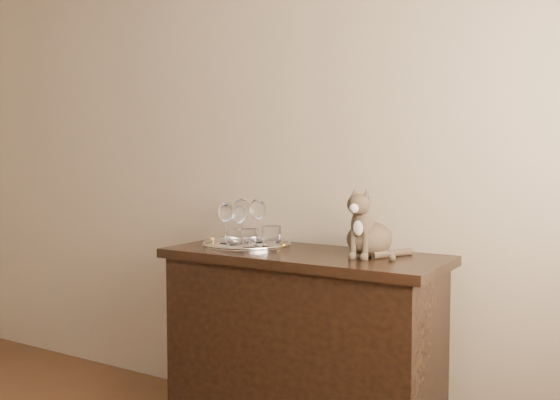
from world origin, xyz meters
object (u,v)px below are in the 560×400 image
(wine_glass_c, at_px, (226,223))
(wine_glass_a, at_px, (242,220))
(wine_glass_d, at_px, (239,225))
(tumbler_a, at_px, (249,238))
(sideboard, at_px, (303,350))
(cat, at_px, (370,222))
(wine_glass_b, at_px, (258,220))
(tray, at_px, (247,245))
(tumbler_b, at_px, (235,239))
(tumbler_c, at_px, (272,236))

(wine_glass_c, bearing_deg, wine_glass_a, 73.45)
(wine_glass_a, relative_size, wine_glass_d, 1.17)
(tumbler_a, bearing_deg, sideboard, 11.61)
(wine_glass_c, relative_size, cat, 0.67)
(wine_glass_b, height_order, wine_glass_d, wine_glass_b)
(tumbler_a, bearing_deg, wine_glass_b, 111.21)
(wine_glass_c, relative_size, tumbler_a, 2.31)
(tray, xyz_separation_m, wine_glass_b, (-0.00, 0.09, 0.10))
(tumbler_b, height_order, cat, cat)
(sideboard, distance_m, wine_glass_d, 0.63)
(tray, distance_m, tumbler_b, 0.13)
(wine_glass_b, height_order, tumbler_b, wine_glass_b)
(tray, height_order, wine_glass_a, wine_glass_a)
(tumbler_c, relative_size, cat, 0.33)
(tray, bearing_deg, tumbler_b, -80.75)
(wine_glass_b, distance_m, cat, 0.59)
(tray, xyz_separation_m, wine_glass_a, (-0.07, 0.07, 0.10))
(wine_glass_b, bearing_deg, wine_glass_a, -160.96)
(wine_glass_b, xyz_separation_m, cat, (0.58, -0.06, 0.03))
(tumbler_b, relative_size, cat, 0.29)
(sideboard, xyz_separation_m, cat, (0.28, 0.06, 0.56))
(sideboard, bearing_deg, tumbler_b, -160.38)
(sideboard, bearing_deg, tray, 176.08)
(wine_glass_a, bearing_deg, cat, -2.79)
(tray, relative_size, tumbler_a, 4.94)
(tumbler_a, relative_size, tumbler_c, 0.87)
(sideboard, relative_size, wine_glass_b, 5.99)
(tray, bearing_deg, tumbler_c, -3.86)
(tumbler_c, xyz_separation_m, cat, (0.44, 0.04, 0.08))
(wine_glass_d, xyz_separation_m, tumbler_b, (0.06, -0.13, -0.05))
(wine_glass_b, bearing_deg, cat, -5.55)
(wine_glass_b, height_order, tumbler_c, wine_glass_b)
(wine_glass_a, bearing_deg, wine_glass_c, -106.55)
(wine_glass_a, relative_size, wine_glass_c, 1.08)
(tumbler_c, height_order, cat, cat)
(tray, xyz_separation_m, wine_glass_c, (-0.10, -0.02, 0.10))
(tray, distance_m, wine_glass_a, 0.15)
(wine_glass_a, bearing_deg, wine_glass_b, 19.04)
(wine_glass_b, bearing_deg, tumbler_b, -84.06)
(tray, bearing_deg, wine_glass_c, -168.22)
(wine_glass_d, bearing_deg, wine_glass_c, -156.01)
(sideboard, height_order, wine_glass_d, wine_glass_d)
(tray, distance_m, wine_glass_d, 0.10)
(tumbler_a, distance_m, tumbler_c, 0.10)
(tray, height_order, tumbler_b, tumbler_b)
(tumbler_a, distance_m, cat, 0.54)
(wine_glass_a, distance_m, tumbler_a, 0.20)
(sideboard, bearing_deg, tumbler_a, -168.39)
(wine_glass_c, relative_size, tumbler_b, 2.30)
(wine_glass_c, height_order, wine_glass_d, wine_glass_c)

